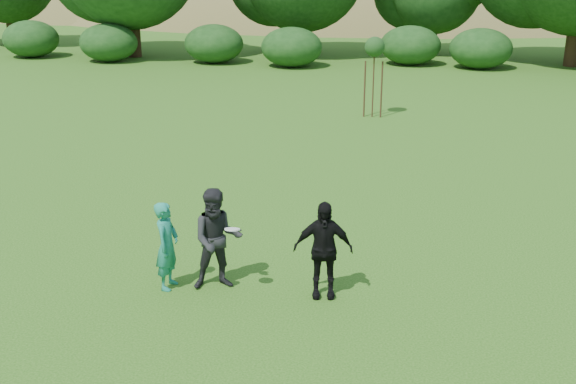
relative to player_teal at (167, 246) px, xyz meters
name	(u,v)px	position (x,y,z in m)	size (l,w,h in m)	color
ground	(256,309)	(1.74, -0.54, -0.82)	(120.00, 120.00, 0.00)	#19470C
player_teal	(167,246)	(0.00, 0.00, 0.00)	(0.60, 0.39, 1.63)	#1C7F66
player_grey	(217,239)	(0.89, 0.17, 0.12)	(0.91, 0.71, 1.88)	black
player_black	(323,250)	(2.79, 0.18, 0.07)	(1.04, 0.43, 1.77)	black
frisbee	(232,229)	(1.25, -0.13, 0.46)	(0.27, 0.27, 0.08)	white
sapling	(375,49)	(2.64, 14.28, 1.60)	(0.70, 0.70, 2.85)	#3F2818
hillside	(390,113)	(1.19, 67.92, -12.79)	(150.00, 72.00, 52.00)	olive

